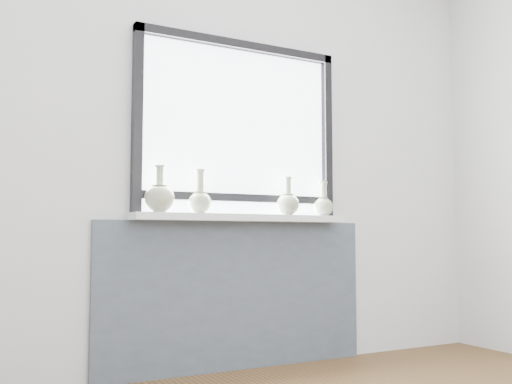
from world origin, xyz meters
name	(u,v)px	position (x,y,z in m)	size (l,w,h in m)	color
back_wall	(236,149)	(0.00, 1.81, 1.30)	(3.60, 0.02, 2.60)	silver
apron_panel	(238,295)	(0.00, 1.78, 0.43)	(1.70, 0.03, 0.86)	#4E5B69
windowsill	(243,218)	(0.00, 1.71, 0.88)	(1.32, 0.18, 0.04)	white
window	(239,125)	(0.00, 1.77, 1.44)	(1.30, 0.06, 1.05)	black
vase_a	(159,197)	(-0.51, 1.70, 0.99)	(0.17, 0.17, 0.26)	#ADB595
vase_b	(200,200)	(-0.27, 1.72, 0.98)	(0.13, 0.13, 0.25)	#ADB595
vase_c	(288,203)	(0.29, 1.69, 0.97)	(0.14, 0.14, 0.23)	#ADB595
vase_d	(323,205)	(0.56, 1.71, 0.97)	(0.12, 0.12, 0.22)	#ADB595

